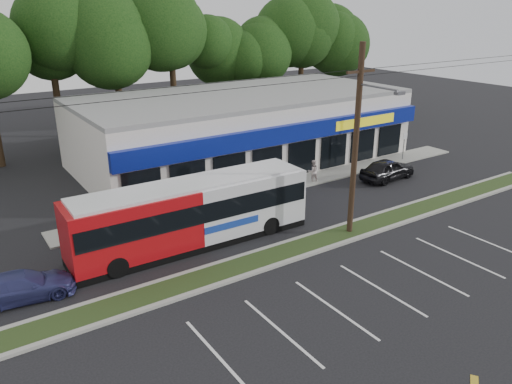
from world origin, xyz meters
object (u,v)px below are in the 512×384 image
object	(u,v)px
sign_post	(404,141)
pedestrian_b	(313,171)
car_dark	(387,169)
car_blue	(22,286)
metrobus	(192,212)
pedestrian_a	(283,176)
utility_pole	(355,136)
lamp_post	(357,136)

from	to	relation	value
sign_post	pedestrian_b	bearing A→B (deg)	-179.54
car_dark	car_blue	world-z (taller)	car_dark
sign_post	metrobus	xyz separation A→B (m)	(-20.65, -4.08, 0.24)
pedestrian_b	pedestrian_a	bearing A→B (deg)	12.73
car_blue	sign_post	bearing A→B (deg)	-73.61
pedestrian_b	utility_pole	bearing A→B (deg)	76.01
car_blue	pedestrian_a	xyz separation A→B (m)	(17.03, 4.71, 0.33)
car_dark	pedestrian_b	world-z (taller)	pedestrian_b
pedestrian_a	car_blue	bearing A→B (deg)	9.45
car_blue	metrobus	bearing A→B (deg)	-78.10
lamp_post	utility_pole	bearing A→B (deg)	-136.05
metrobus	pedestrian_a	world-z (taller)	metrobus
sign_post	car_blue	xyz separation A→B (m)	(-29.00, -4.79, -0.94)
utility_pole	car_dark	xyz separation A→B (m)	(8.61, 5.13, -4.66)
lamp_post	sign_post	xyz separation A→B (m)	(5.00, -0.23, -1.12)
pedestrian_a	pedestrian_b	xyz separation A→B (m)	(2.62, 0.00, -0.15)
sign_post	car_blue	distance (m)	29.41
car_blue	pedestrian_b	xyz separation A→B (m)	(19.64, 4.71, 0.19)
utility_pole	car_blue	xyz separation A→B (m)	(-15.83, 2.86, -4.79)
car_dark	pedestrian_a	world-z (taller)	pedestrian_a
utility_pole	metrobus	size ratio (longest dim) A/B	3.96
utility_pole	sign_post	bearing A→B (deg)	30.15
sign_post	utility_pole	bearing A→B (deg)	-149.85
lamp_post	pedestrian_a	distance (m)	7.19
car_blue	pedestrian_b	bearing A→B (deg)	-69.49
pedestrian_a	pedestrian_b	bearing A→B (deg)	173.98
metrobus	pedestrian_b	distance (m)	12.02
utility_pole	pedestrian_b	world-z (taller)	utility_pole
lamp_post	car_blue	bearing A→B (deg)	-168.20
utility_pole	car_blue	world-z (taller)	utility_pole
metrobus	car_blue	distance (m)	8.47
utility_pole	sign_post	xyz separation A→B (m)	(13.17, 7.65, -3.86)
metrobus	pedestrian_b	bearing A→B (deg)	20.32
car_dark	pedestrian_a	size ratio (longest dim) A/B	2.33
metrobus	pedestrian_a	xyz separation A→B (m)	(8.68, 4.00, -0.84)
utility_pole	sign_post	world-z (taller)	utility_pole
utility_pole	pedestrian_b	bearing A→B (deg)	63.28
lamp_post	metrobus	bearing A→B (deg)	-164.63
pedestrian_b	car_blue	bearing A→B (deg)	26.23
car_blue	pedestrian_b	world-z (taller)	pedestrian_b
pedestrian_a	car_dark	bearing A→B (deg)	155.76
car_blue	utility_pole	bearing A→B (deg)	-93.22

